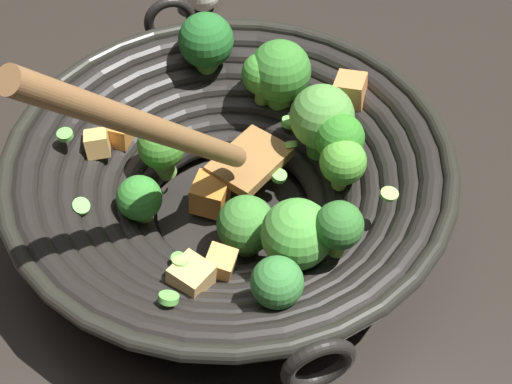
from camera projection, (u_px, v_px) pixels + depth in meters
ground_plane at (231, 218)px, 0.68m from camera, size 4.00×4.00×0.00m
wok at (233, 174)px, 0.63m from camera, size 0.38×0.38×0.28m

